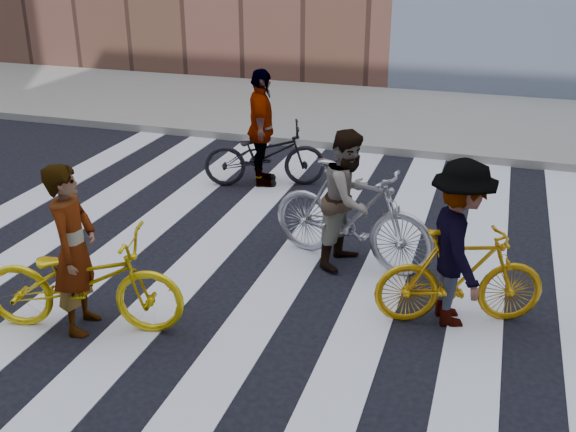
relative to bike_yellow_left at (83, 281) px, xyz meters
The scene contains 11 objects.
ground 2.00m from the bike_yellow_left, 57.96° to the left, with size 100.00×100.00×0.00m, color black.
sidewalk_far 9.20m from the bike_yellow_left, 83.62° to the left, with size 100.00×5.00×0.15m, color gray.
zebra_crosswalk 2.00m from the bike_yellow_left, 57.96° to the left, with size 8.25×10.00×0.01m.
bike_yellow_left is the anchor object (origin of this frame).
bike_silver_mid 3.16m from the bike_yellow_left, 45.36° to the left, with size 0.59×2.10×1.26m, color #9898A1.
bike_yellow_right 3.79m from the bike_yellow_left, 19.63° to the left, with size 0.49×1.73×1.04m, color #C88C0B.
bike_dark_rear 4.53m from the bike_yellow_left, 86.04° to the left, with size 0.67×1.91×1.00m, color black.
rider_left 0.35m from the bike_yellow_left, behind, with size 0.64×0.42×1.76m, color slate.
rider_mid 3.14m from the bike_yellow_left, 46.01° to the left, with size 0.81×0.63×1.67m, color slate.
rider_right 3.76m from the bike_yellow_left, 19.89° to the left, with size 1.13×0.65×1.75m, color slate.
rider_rear 4.55m from the bike_yellow_left, 86.67° to the left, with size 1.08×0.45×1.84m, color slate.
Camera 1 is at (2.72, -6.63, 3.74)m, focal length 42.00 mm.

